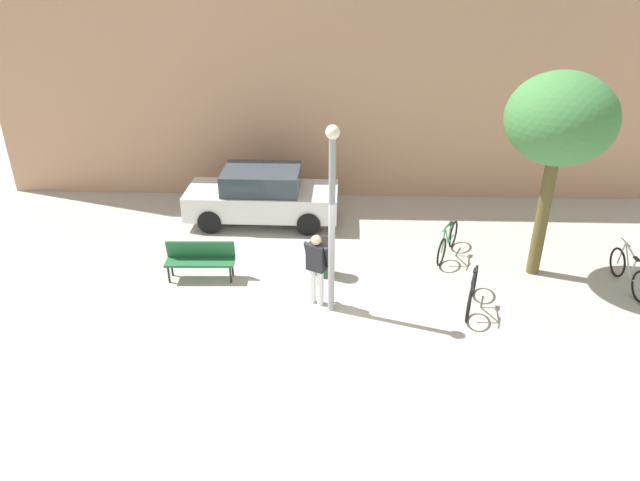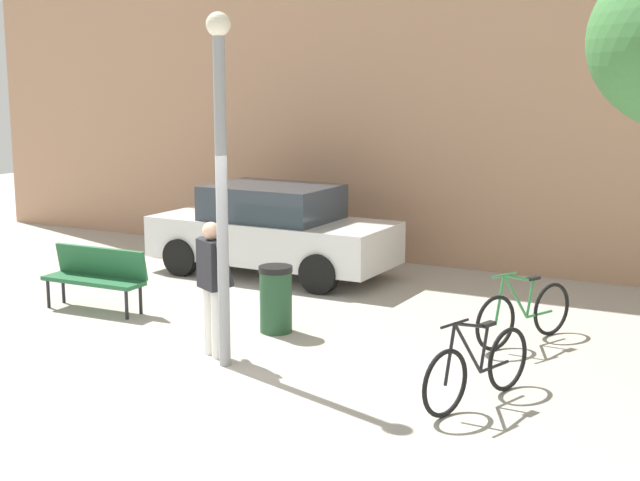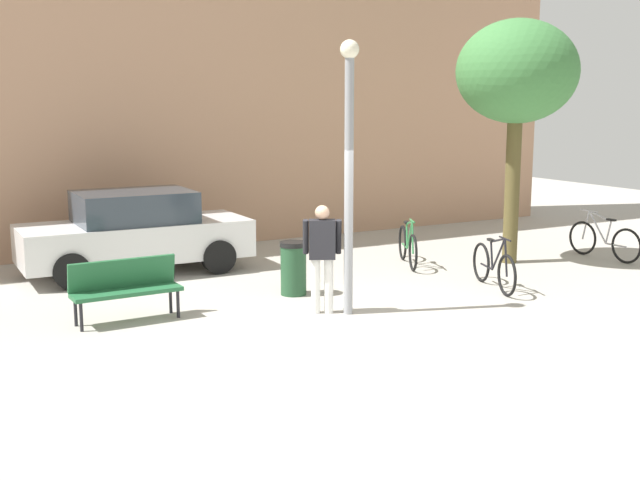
{
  "view_description": "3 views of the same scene",
  "coord_description": "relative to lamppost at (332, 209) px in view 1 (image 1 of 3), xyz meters",
  "views": [
    {
      "loc": [
        0.3,
        -9.82,
        7.17
      ],
      "look_at": [
        -0.06,
        0.99,
        1.64
      ],
      "focal_mm": 33.16,
      "sensor_mm": 36.0,
      "label": 1
    },
    {
      "loc": [
        5.98,
        -7.6,
        3.43
      ],
      "look_at": [
        0.92,
        1.95,
        1.41
      ],
      "focal_mm": 50.5,
      "sensor_mm": 36.0,
      "label": 2
    },
    {
      "loc": [
        -5.95,
        -9.31,
        3.26
      ],
      "look_at": [
        -0.0,
        1.48,
        1.07
      ],
      "focal_mm": 45.09,
      "sensor_mm": 36.0,
      "label": 3
    }
  ],
  "objects": [
    {
      "name": "ground_plane",
      "position": [
        -0.18,
        -0.92,
        -2.39
      ],
      "size": [
        36.0,
        36.0,
        0.0
      ],
      "primitive_type": "plane",
      "color": "#A8A399"
    },
    {
      "name": "building_facade",
      "position": [
        -0.18,
        7.44,
        1.81
      ],
      "size": [
        19.95,
        2.0,
        8.41
      ],
      "primitive_type": "cube",
      "color": "tan",
      "rests_on": "ground_plane"
    },
    {
      "name": "lamppost",
      "position": [
        0.0,
        0.0,
        0.0
      ],
      "size": [
        0.28,
        0.28,
        4.1
      ],
      "color": "gray",
      "rests_on": "ground_plane"
    },
    {
      "name": "person_by_lamppost",
      "position": [
        -0.32,
        0.24,
        -1.43
      ],
      "size": [
        0.63,
        0.48,
        1.67
      ],
      "color": "white",
      "rests_on": "ground_plane"
    },
    {
      "name": "park_bench",
      "position": [
        -3.08,
        1.26,
        -1.85
      ],
      "size": [
        1.61,
        0.52,
        0.92
      ],
      "color": "#236038",
      "rests_on": "ground_plane"
    },
    {
      "name": "plaza_tree",
      "position": [
        4.84,
        1.78,
        1.32
      ],
      "size": [
        2.35,
        2.35,
        4.77
      ],
      "color": "brown",
      "rests_on": "ground_plane"
    },
    {
      "name": "bicycle_black",
      "position": [
        3.04,
        0.19,
        -2.01
      ],
      "size": [
        0.6,
        1.74,
        0.97
      ],
      "color": "black",
      "rests_on": "ground_plane"
    },
    {
      "name": "bicycle_green",
      "position": [
        2.89,
        2.55,
        -2.01
      ],
      "size": [
        0.79,
        1.67,
        0.97
      ],
      "color": "black",
      "rests_on": "ground_plane"
    },
    {
      "name": "bicycle_silver",
      "position": [
        6.78,
        1.14,
        -2.01
      ],
      "size": [
        0.13,
        1.81,
        0.97
      ],
      "color": "black",
      "rests_on": "ground_plane"
    },
    {
      "name": "parked_car_white",
      "position": [
        -2.0,
        4.46,
        -1.62
      ],
      "size": [
        4.22,
        1.87,
        1.55
      ],
      "color": "silver",
      "rests_on": "ground_plane"
    },
    {
      "name": "trash_bin",
      "position": [
        -0.18,
        1.49,
        -1.94
      ],
      "size": [
        0.45,
        0.45,
        0.9
      ],
      "color": "#234C2D",
      "rests_on": "ground_plane"
    }
  ]
}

